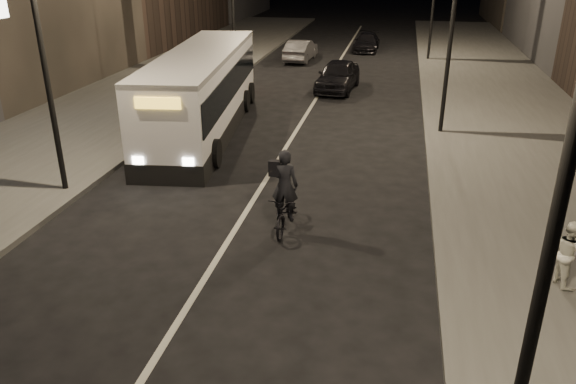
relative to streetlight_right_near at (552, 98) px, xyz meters
The scene contains 11 objects.
ground 8.55m from the streetlight_right_near, 143.12° to the left, with size 180.00×180.00×0.00m, color black.
sidewalk_right 19.02m from the streetlight_right_near, 80.02° to the left, with size 7.00×70.00×0.16m, color #3D3E3B.
sidewalk_left 23.31m from the streetlight_right_near, 127.54° to the left, with size 7.00×70.00×0.16m, color #3D3E3B.
streetlight_right_near is the anchor object (origin of this frame).
streetlight_left_near 13.33m from the streetlight_right_near, 143.12° to the left, with size 1.20×0.44×8.12m.
city_bus 17.67m from the streetlight_right_near, 121.12° to the left, with size 3.80×11.74×3.12m.
cyclist_on_bicycle 9.25m from the streetlight_right_near, 120.26° to the left, with size 0.70×1.95×2.24m.
pedestrian_woman 7.34m from the streetlight_right_near, 67.04° to the left, with size 0.71×0.55×1.45m, color silver.
car_near 23.63m from the streetlight_right_near, 101.28° to the left, with size 1.78×4.41×1.50m, color black.
car_mid 31.75m from the streetlight_right_near, 104.41° to the left, with size 1.42×4.08×1.34m, color #404043.
car_far 35.71m from the streetlight_right_near, 96.34° to the left, with size 1.66×4.08×1.18m, color black.
Camera 1 is at (3.86, -9.73, 6.69)m, focal length 35.00 mm.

